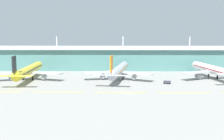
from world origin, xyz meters
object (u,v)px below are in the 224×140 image
at_px(airliner_near, 28,70).
at_px(safety_cone_right_wingtip, 214,84).
at_px(pushback_tug, 167,82).
at_px(airliner_far, 212,70).
at_px(airliner_middle, 119,70).

bearing_deg(airliner_near, safety_cone_right_wingtip, -7.21).
bearing_deg(pushback_tug, airliner_far, 30.35).
distance_m(airliner_middle, safety_cone_right_wingtip, 61.84).
xyz_separation_m(airliner_middle, airliner_far, (64.99, 4.78, -0.00)).
bearing_deg(airliner_far, airliner_middle, -175.79).
distance_m(airliner_middle, pushback_tug, 34.54).
xyz_separation_m(airliner_near, airliner_far, (126.25, 6.79, -0.01)).
xyz_separation_m(airliner_near, safety_cone_right_wingtip, (120.33, -15.22, -6.11)).
relative_size(airliner_near, airliner_far, 1.09).
bearing_deg(pushback_tug, airliner_near, 171.65).
bearing_deg(pushback_tug, airliner_middle, 153.04).
relative_size(airliner_middle, airliner_far, 1.06).
bearing_deg(airliner_middle, pushback_tug, -26.96).
bearing_deg(airliner_near, airliner_far, 3.08).
relative_size(airliner_middle, safety_cone_right_wingtip, 95.98).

